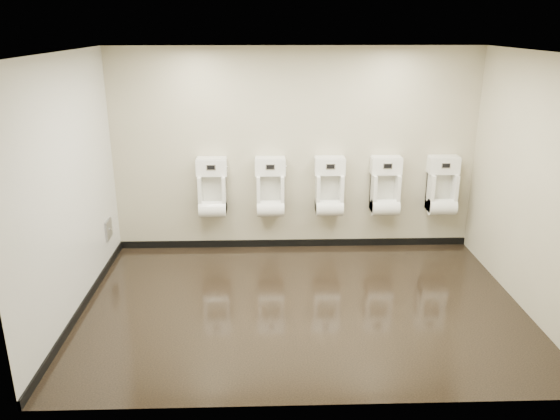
{
  "coord_description": "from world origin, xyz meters",
  "views": [
    {
      "loc": [
        -0.43,
        -5.58,
        3.08
      ],
      "look_at": [
        -0.24,
        0.55,
        0.97
      ],
      "focal_mm": 35.0,
      "sensor_mm": 36.0,
      "label": 1
    }
  ],
  "objects_px": {
    "urinal_0": "(212,192)",
    "urinal_3": "(385,190)",
    "access_panel": "(109,229)",
    "urinal_4": "(442,190)",
    "urinal_1": "(270,191)",
    "urinal_2": "(329,191)"
  },
  "relations": [
    {
      "from": "urinal_4",
      "to": "urinal_0",
      "type": "bearing_deg",
      "value": 180.0
    },
    {
      "from": "urinal_1",
      "to": "urinal_3",
      "type": "relative_size",
      "value": 1.0
    },
    {
      "from": "access_panel",
      "to": "urinal_3",
      "type": "xyz_separation_m",
      "value": [
        3.74,
        0.41,
        0.37
      ]
    },
    {
      "from": "urinal_0",
      "to": "urinal_3",
      "type": "height_order",
      "value": "same"
    },
    {
      "from": "urinal_1",
      "to": "urinal_2",
      "type": "bearing_deg",
      "value": 0.0
    },
    {
      "from": "urinal_1",
      "to": "urinal_4",
      "type": "distance_m",
      "value": 2.39
    },
    {
      "from": "urinal_0",
      "to": "urinal_1",
      "type": "relative_size",
      "value": 1.0
    },
    {
      "from": "access_panel",
      "to": "urinal_3",
      "type": "relative_size",
      "value": 0.31
    },
    {
      "from": "urinal_0",
      "to": "urinal_2",
      "type": "distance_m",
      "value": 1.61
    },
    {
      "from": "urinal_0",
      "to": "access_panel",
      "type": "bearing_deg",
      "value": -163.13
    },
    {
      "from": "access_panel",
      "to": "urinal_4",
      "type": "xyz_separation_m",
      "value": [
        4.54,
        0.41,
        0.37
      ]
    },
    {
      "from": "urinal_3",
      "to": "urinal_4",
      "type": "distance_m",
      "value": 0.8
    },
    {
      "from": "urinal_2",
      "to": "urinal_4",
      "type": "relative_size",
      "value": 1.0
    },
    {
      "from": "urinal_3",
      "to": "urinal_0",
      "type": "bearing_deg",
      "value": 180.0
    },
    {
      "from": "urinal_3",
      "to": "urinal_4",
      "type": "relative_size",
      "value": 1.0
    },
    {
      "from": "urinal_4",
      "to": "urinal_2",
      "type": "bearing_deg",
      "value": 180.0
    },
    {
      "from": "urinal_2",
      "to": "urinal_4",
      "type": "xyz_separation_m",
      "value": [
        1.58,
        0.0,
        0.0
      ]
    },
    {
      "from": "urinal_4",
      "to": "urinal_1",
      "type": "bearing_deg",
      "value": 180.0
    },
    {
      "from": "urinal_0",
      "to": "urinal_3",
      "type": "relative_size",
      "value": 1.0
    },
    {
      "from": "urinal_0",
      "to": "urinal_2",
      "type": "relative_size",
      "value": 1.0
    },
    {
      "from": "access_panel",
      "to": "urinal_4",
      "type": "height_order",
      "value": "urinal_4"
    },
    {
      "from": "access_panel",
      "to": "urinal_2",
      "type": "distance_m",
      "value": 3.01
    }
  ]
}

